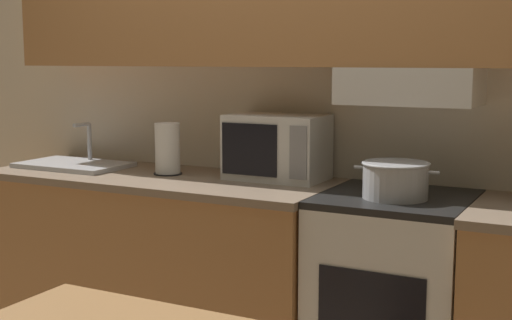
{
  "coord_description": "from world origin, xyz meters",
  "views": [
    {
      "loc": [
        1.41,
        -3.21,
        1.47
      ],
      "look_at": [
        0.05,
        -0.58,
        1.04
      ],
      "focal_mm": 50.0,
      "sensor_mm": 36.0,
      "label": 1
    }
  ],
  "objects_px": {
    "stove_range": "(394,297)",
    "microwave": "(277,147)",
    "cooking_pot": "(395,179)",
    "paper_towel_roll": "(168,149)",
    "sink_basin": "(74,164)"
  },
  "relations": [
    {
      "from": "cooking_pot",
      "to": "microwave",
      "type": "height_order",
      "value": "microwave"
    },
    {
      "from": "stove_range",
      "to": "microwave",
      "type": "xyz_separation_m",
      "value": [
        -0.63,
        0.14,
        0.6
      ]
    },
    {
      "from": "stove_range",
      "to": "sink_basin",
      "type": "distance_m",
      "value": 1.82
    },
    {
      "from": "stove_range",
      "to": "cooking_pot",
      "type": "bearing_deg",
      "value": -79.69
    },
    {
      "from": "cooking_pot",
      "to": "microwave",
      "type": "bearing_deg",
      "value": 162.54
    },
    {
      "from": "cooking_pot",
      "to": "sink_basin",
      "type": "height_order",
      "value": "sink_basin"
    },
    {
      "from": "microwave",
      "to": "paper_towel_roll",
      "type": "height_order",
      "value": "microwave"
    },
    {
      "from": "stove_range",
      "to": "microwave",
      "type": "distance_m",
      "value": 0.88
    },
    {
      "from": "cooking_pot",
      "to": "sink_basin",
      "type": "xyz_separation_m",
      "value": [
        -1.77,
        0.05,
        -0.06
      ]
    },
    {
      "from": "stove_range",
      "to": "cooking_pot",
      "type": "height_order",
      "value": "cooking_pot"
    },
    {
      "from": "stove_range",
      "to": "paper_towel_roll",
      "type": "bearing_deg",
      "value": 178.85
    },
    {
      "from": "stove_range",
      "to": "sink_basin",
      "type": "height_order",
      "value": "sink_basin"
    },
    {
      "from": "stove_range",
      "to": "microwave",
      "type": "height_order",
      "value": "microwave"
    },
    {
      "from": "sink_basin",
      "to": "paper_towel_roll",
      "type": "height_order",
      "value": "paper_towel_roll"
    },
    {
      "from": "stove_range",
      "to": "cooking_pot",
      "type": "relative_size",
      "value": 2.49
    }
  ]
}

